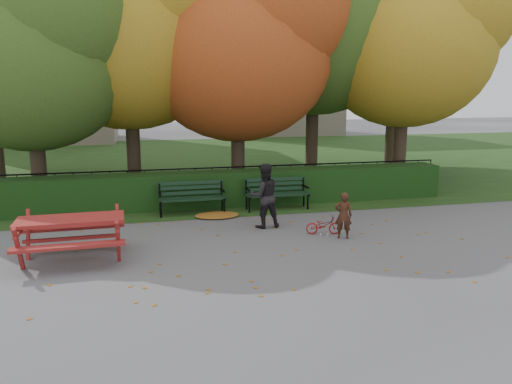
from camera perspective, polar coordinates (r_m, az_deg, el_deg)
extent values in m
plane|color=slate|center=(10.53, 2.04, -6.81)|extent=(90.00, 90.00, 0.00)
plane|color=#193210|center=(24.01, -6.94, 3.52)|extent=(90.00, 90.00, 0.00)
cube|color=beige|center=(36.42, -24.52, 17.14)|extent=(10.00, 7.00, 15.00)
cube|color=beige|center=(39.21, 2.46, 15.45)|extent=(9.00, 6.00, 12.00)
cube|color=black|center=(14.65, -2.65, 0.45)|extent=(13.00, 0.90, 1.00)
cube|color=black|center=(15.51, -3.19, -0.52)|extent=(14.00, 0.04, 0.04)
cube|color=black|center=(15.34, -3.23, 2.84)|extent=(14.00, 0.04, 0.04)
cylinder|color=black|center=(15.19, -14.41, 0.49)|extent=(0.03, 0.03, 1.00)
cylinder|color=black|center=(15.43, -3.21, 1.01)|extent=(0.03, 0.03, 1.00)
cylinder|color=black|center=(16.22, 7.27, 1.45)|extent=(0.03, 0.03, 1.00)
cylinder|color=black|center=(17.75, 17.91, 1.85)|extent=(0.03, 0.03, 1.00)
cylinder|color=black|center=(15.81, -23.64, 3.29)|extent=(0.44, 0.44, 2.62)
ellipsoid|color=#294C19|center=(15.70, -24.49, 13.49)|extent=(5.60, 5.60, 5.04)
sphere|color=#294C19|center=(14.98, -21.55, 18.72)|extent=(4.20, 4.20, 4.20)
cylinder|color=black|center=(16.72, -13.84, 5.23)|extent=(0.44, 0.44, 3.15)
ellipsoid|color=#886513|center=(16.71, -14.42, 16.81)|extent=(6.40, 6.40, 5.76)
cylinder|color=black|center=(16.26, -2.08, 4.77)|extent=(0.44, 0.44, 2.80)
ellipsoid|color=maroon|center=(16.18, -2.16, 15.37)|extent=(6.00, 6.00, 5.40)
sphere|color=maroon|center=(15.85, 2.35, 20.37)|extent=(4.50, 4.50, 4.50)
cylinder|color=black|center=(18.28, 6.41, 6.55)|extent=(0.44, 0.44, 3.50)
ellipsoid|color=#294C19|center=(18.34, 6.68, 18.30)|extent=(6.80, 6.80, 6.12)
cylinder|color=black|center=(18.07, 16.14, 5.28)|extent=(0.44, 0.44, 2.97)
ellipsoid|color=#886513|center=(18.03, 16.72, 15.39)|extent=(5.80, 5.80, 5.22)
sphere|color=#886513|center=(18.09, 21.13, 19.27)|extent=(4.35, 4.35, 4.35)
cylinder|color=black|center=(22.42, 15.15, 6.69)|extent=(0.44, 0.44, 3.15)
ellipsoid|color=#294C19|center=(22.41, 15.62, 15.31)|extent=(6.00, 6.00, 5.40)
sphere|color=#294C19|center=(22.43, 19.26, 18.57)|extent=(4.50, 4.50, 4.50)
cube|color=black|center=(13.43, -7.23, -0.91)|extent=(1.80, 0.12, 0.04)
cube|color=black|center=(13.61, -7.31, -0.75)|extent=(1.80, 0.12, 0.04)
cube|color=black|center=(13.78, -7.40, -0.60)|extent=(1.80, 0.12, 0.04)
cube|color=black|center=(13.85, -7.45, -0.08)|extent=(1.80, 0.05, 0.10)
cube|color=black|center=(13.82, -7.46, 0.53)|extent=(1.80, 0.05, 0.10)
cube|color=black|center=(13.79, -7.48, 1.06)|extent=(1.80, 0.05, 0.10)
cube|color=black|center=(13.55, -10.89, -1.01)|extent=(0.05, 0.55, 0.06)
cube|color=black|center=(13.77, -10.98, 0.15)|extent=(0.05, 0.05, 0.41)
cylinder|color=black|center=(13.42, -10.82, -2.00)|extent=(0.05, 0.05, 0.44)
cylinder|color=black|center=(13.77, -10.89, -1.66)|extent=(0.05, 0.05, 0.44)
cube|color=black|center=(13.53, -10.92, -0.16)|extent=(0.05, 0.45, 0.04)
cube|color=black|center=(13.72, -3.78, -0.66)|extent=(0.05, 0.55, 0.06)
cube|color=black|center=(13.94, -3.98, 0.47)|extent=(0.05, 0.05, 0.41)
cylinder|color=black|center=(13.59, -3.64, -1.64)|extent=(0.05, 0.05, 0.44)
cylinder|color=black|center=(13.94, -3.90, -1.31)|extent=(0.05, 0.05, 0.44)
cube|color=black|center=(13.70, -3.81, 0.17)|extent=(0.05, 0.45, 0.04)
cube|color=black|center=(13.89, 2.66, -0.42)|extent=(1.80, 0.12, 0.04)
cube|color=black|center=(14.06, 2.45, -0.27)|extent=(1.80, 0.12, 0.04)
cube|color=black|center=(14.23, 2.26, -0.13)|extent=(1.80, 0.12, 0.04)
cube|color=black|center=(14.29, 2.16, 0.37)|extent=(1.80, 0.05, 0.10)
cube|color=black|center=(14.26, 2.17, 0.97)|extent=(1.80, 0.05, 0.10)
cube|color=black|center=(14.24, 2.17, 1.48)|extent=(1.80, 0.05, 0.10)
cube|color=black|center=(13.86, -0.93, -0.52)|extent=(0.05, 0.55, 0.06)
cube|color=black|center=(14.07, -1.17, 0.60)|extent=(0.05, 0.05, 0.41)
cylinder|color=black|center=(13.73, -0.76, -1.49)|extent=(0.05, 0.05, 0.44)
cylinder|color=black|center=(14.07, -1.09, -1.17)|extent=(0.05, 0.05, 0.44)
cube|color=black|center=(13.83, -0.95, 0.31)|extent=(0.05, 0.45, 0.04)
cube|color=black|center=(14.31, 5.73, -0.19)|extent=(0.05, 0.55, 0.06)
cube|color=black|center=(14.52, 5.40, 0.89)|extent=(0.05, 0.05, 0.41)
cylinder|color=black|center=(14.19, 5.95, -1.12)|extent=(0.05, 0.05, 0.44)
cylinder|color=black|center=(14.52, 5.48, -0.82)|extent=(0.05, 0.05, 0.44)
cube|color=black|center=(14.29, 5.72, 0.61)|extent=(0.05, 0.45, 0.04)
cube|color=maroon|center=(10.41, -20.44, -2.98)|extent=(2.05, 0.90, 0.07)
cube|color=maroon|center=(9.85, -20.64, -5.84)|extent=(2.03, 0.34, 0.06)
cube|color=maroon|center=(11.15, -20.03, -3.82)|extent=(2.03, 0.34, 0.06)
cube|color=maroon|center=(10.16, -25.49, -5.99)|extent=(0.09, 0.58, 0.99)
cube|color=maroon|center=(11.11, -24.60, -4.46)|extent=(0.09, 0.58, 0.99)
cube|color=maroon|center=(10.56, -25.16, -3.67)|extent=(0.11, 1.52, 0.07)
cube|color=maroon|center=(9.98, -15.49, -5.57)|extent=(0.09, 0.58, 0.99)
cube|color=maroon|center=(10.95, -15.49, -4.05)|extent=(0.09, 0.58, 0.99)
cube|color=maroon|center=(10.39, -15.58, -3.22)|extent=(0.11, 1.52, 0.07)
cube|color=maroon|center=(10.51, -20.30, -5.00)|extent=(1.80, 0.12, 0.07)
ellipsoid|color=brown|center=(13.39, -4.48, -2.65)|extent=(1.34, 1.06, 0.08)
imported|color=#381C12|center=(11.49, 9.97, -2.64)|extent=(0.46, 0.38, 1.07)
imported|color=black|center=(12.16, 0.95, -0.44)|extent=(0.79, 0.63, 1.58)
imported|color=maroon|center=(11.81, 7.70, -3.80)|extent=(0.85, 0.45, 0.43)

